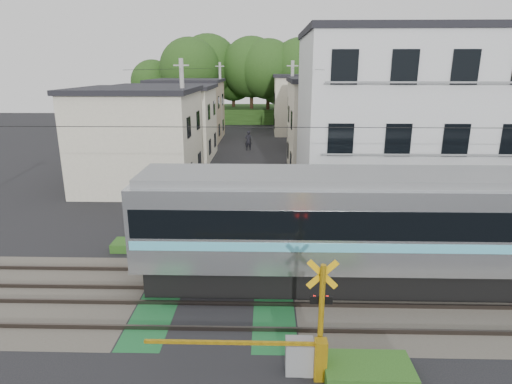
{
  "coord_description": "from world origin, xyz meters",
  "views": [
    {
      "loc": [
        1.64,
        -12.85,
        7.49
      ],
      "look_at": [
        1.18,
        5.0,
        2.27
      ],
      "focal_mm": 30.0,
      "sensor_mm": 36.0,
      "label": 1
    }
  ],
  "objects_px": {
    "crossing_signal_far": "(165,236)",
    "apartment_block": "(400,124)",
    "crossing_signal_near": "(303,349)",
    "pedestrian": "(248,141)"
  },
  "relations": [
    {
      "from": "crossing_signal_far",
      "to": "apartment_block",
      "type": "bearing_deg",
      "value": 27.78
    },
    {
      "from": "crossing_signal_far",
      "to": "apartment_block",
      "type": "height_order",
      "value": "apartment_block"
    },
    {
      "from": "crossing_signal_near",
      "to": "apartment_block",
      "type": "relative_size",
      "value": 0.46
    },
    {
      "from": "apartment_block",
      "to": "pedestrian",
      "type": "xyz_separation_m",
      "value": [
        -8.61,
        17.22,
        -3.73
      ]
    },
    {
      "from": "apartment_block",
      "to": "crossing_signal_far",
      "type": "bearing_deg",
      "value": -152.22
    },
    {
      "from": "pedestrian",
      "to": "crossing_signal_far",
      "type": "bearing_deg",
      "value": 65.58
    },
    {
      "from": "crossing_signal_near",
      "to": "pedestrian",
      "type": "height_order",
      "value": "crossing_signal_near"
    },
    {
      "from": "pedestrian",
      "to": "crossing_signal_near",
      "type": "bearing_deg",
      "value": 76.78
    },
    {
      "from": "crossing_signal_far",
      "to": "crossing_signal_near",
      "type": "bearing_deg",
      "value": -54.71
    },
    {
      "from": "apartment_block",
      "to": "pedestrian",
      "type": "distance_m",
      "value": 19.61
    }
  ]
}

